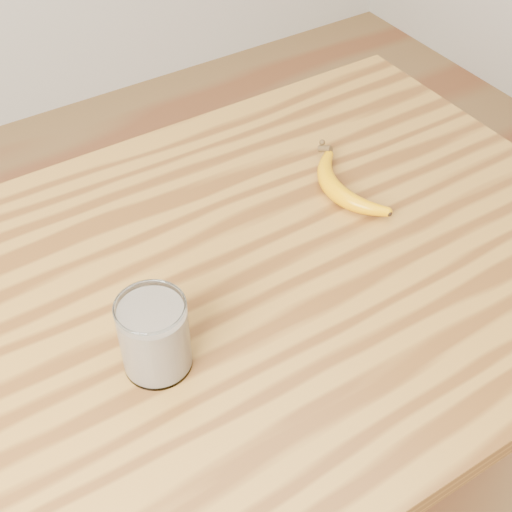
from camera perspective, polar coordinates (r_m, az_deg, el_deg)
table at (r=1.12m, az=-1.92°, el=-6.64°), size 1.20×0.80×0.90m
smoothie_glass at (r=0.90m, az=-8.13°, el=-6.37°), size 0.09×0.09×0.11m
banana at (r=1.16m, az=6.27°, el=5.25°), size 0.11×0.26×0.03m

